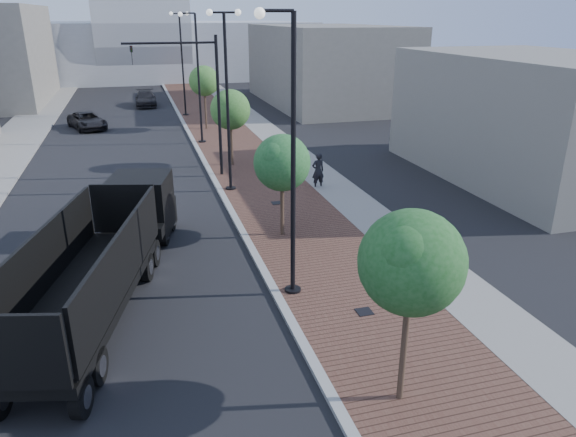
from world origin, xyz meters
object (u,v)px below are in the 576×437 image
object	(u,v)px
pedestrian	(318,171)
dark_car_mid	(87,121)
dump_truck	(120,241)
white_sedan	(126,202)

from	to	relation	value
pedestrian	dark_car_mid	bearing A→B (deg)	-65.83
dump_truck	pedestrian	size ratio (longest dim) A/B	6.69
dump_truck	pedestrian	bearing A→B (deg)	52.27
white_sedan	pedestrian	bearing A→B (deg)	-0.37
dark_car_mid	pedestrian	distance (m)	24.91
white_sedan	dark_car_mid	xyz separation A→B (m)	(-3.12, 22.80, -0.03)
dump_truck	dark_car_mid	distance (m)	29.20
white_sedan	dark_car_mid	size ratio (longest dim) A/B	0.89
dump_truck	dark_car_mid	bearing A→B (deg)	110.42
dump_truck	white_sedan	world-z (taller)	dump_truck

